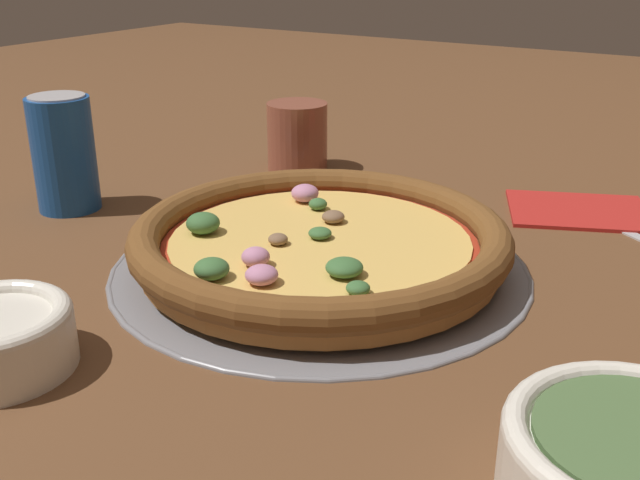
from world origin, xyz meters
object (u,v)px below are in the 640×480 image
at_px(bowl_far, 637,465).
at_px(beverage_can, 64,154).
at_px(pizza, 319,241).
at_px(fork, 626,231).
at_px(napkin, 579,209).
at_px(drinking_cup, 297,137).
at_px(pizza_tray, 320,265).

bearing_deg(bowl_far, beverage_can, 164.97).
height_order(pizza, fork, pizza).
height_order(bowl_far, napkin, bowl_far).
xyz_separation_m(pizza, bowl_far, (0.30, -0.17, 0.00)).
distance_m(bowl_far, drinking_cup, 0.64).
xyz_separation_m(pizza_tray, pizza, (-0.00, -0.00, 0.02)).
distance_m(pizza_tray, drinking_cup, 0.31).
bearing_deg(fork, beverage_can, 59.92).
bearing_deg(pizza_tray, fork, 47.79).
bearing_deg(bowl_far, fork, 101.29).
bearing_deg(pizza_tray, napkin, 59.52).
height_order(napkin, beverage_can, beverage_can).
relative_size(pizza, beverage_can, 2.71).
bearing_deg(beverage_can, drinking_cup, 63.20).
bearing_deg(fork, pizza, 83.00).
height_order(drinking_cup, napkin, drinking_cup).
bearing_deg(napkin, fork, -31.83).
xyz_separation_m(pizza, fork, (0.22, 0.24, -0.03)).
xyz_separation_m(bowl_far, beverage_can, (-0.61, 0.16, 0.03)).
xyz_separation_m(pizza_tray, drinking_cup, (-0.19, 0.25, 0.04)).
bearing_deg(beverage_can, pizza_tray, 1.41).
bearing_deg(napkin, bowl_far, -72.84).
height_order(drinking_cup, fork, drinking_cup).
xyz_separation_m(bowl_far, napkin, (-0.14, 0.44, -0.02)).
bearing_deg(fork, napkin, 3.36).
relative_size(drinking_cup, beverage_can, 0.69).
relative_size(pizza_tray, pizza, 1.11).
bearing_deg(beverage_can, bowl_far, -15.03).
bearing_deg(napkin, pizza, -120.48).
xyz_separation_m(bowl_far, drinking_cup, (-0.48, 0.42, 0.02)).
height_order(napkin, fork, napkin).
distance_m(bowl_far, beverage_can, 0.64).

